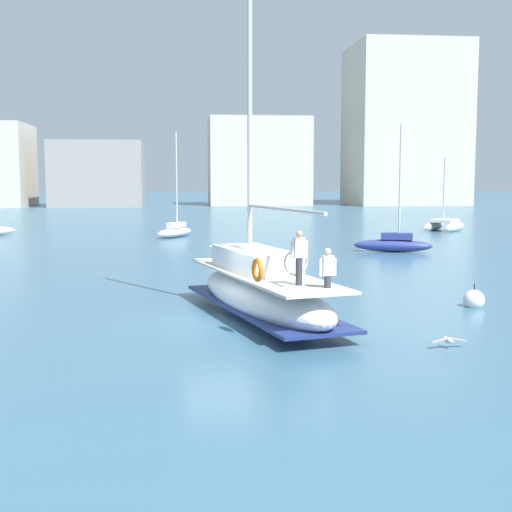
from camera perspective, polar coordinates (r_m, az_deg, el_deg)
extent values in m
plane|color=#38607A|center=(22.29, -2.65, -5.44)|extent=(400.00, 400.00, 0.00)
ellipsoid|color=white|center=(23.07, 0.53, -3.26)|extent=(4.71, 9.90, 1.40)
cube|color=navy|center=(23.13, 0.53, -4.03)|extent=(4.69, 9.72, 0.10)
cube|color=beige|center=(22.96, 0.54, -1.44)|extent=(4.41, 9.38, 0.08)
cube|color=white|center=(23.58, -0.09, -0.28)|extent=(2.70, 4.60, 0.70)
cylinder|color=silver|center=(24.06, -0.51, 13.53)|extent=(0.16, 0.16, 12.16)
cylinder|color=#B7B7BC|center=(21.21, 2.18, 3.77)|extent=(1.55, 5.61, 0.12)
cylinder|color=silver|center=(27.04, -2.83, 0.82)|extent=(0.89, 0.28, 0.06)
torus|color=orange|center=(20.03, 0.12, -1.12)|extent=(0.31, 0.71, 0.70)
cylinder|color=#33333D|center=(20.27, 3.47, -1.24)|extent=(0.20, 0.20, 0.80)
cube|color=white|center=(20.19, 3.48, 0.67)|extent=(0.36, 0.27, 0.56)
sphere|color=tan|center=(20.15, 3.49, 1.78)|extent=(0.20, 0.20, 0.20)
cylinder|color=white|center=(20.10, 2.91, 0.51)|extent=(0.09, 0.09, 0.50)
cylinder|color=white|center=(20.28, 4.05, 0.55)|extent=(0.09, 0.09, 0.50)
cylinder|color=#33333D|center=(19.88, 5.76, -2.06)|extent=(0.20, 0.20, 0.35)
cube|color=white|center=(19.82, 5.77, -0.76)|extent=(0.36, 0.27, 0.56)
sphere|color=beige|center=(19.78, 5.79, 0.36)|extent=(0.20, 0.20, 0.20)
cylinder|color=white|center=(19.73, 5.20, -0.93)|extent=(0.09, 0.09, 0.50)
cylinder|color=white|center=(19.93, 6.34, -0.88)|extent=(0.09, 0.09, 0.50)
torus|color=silver|center=(20.45, 3.20, -0.55)|extent=(0.75, 0.25, 0.76)
ellipsoid|color=white|center=(54.31, -6.54, 1.88)|extent=(3.29, 4.33, 0.72)
cube|color=white|center=(54.46, -6.42, 2.49)|extent=(1.54, 1.87, 0.40)
cylinder|color=silver|center=(54.43, -6.40, 6.07)|extent=(0.12, 0.12, 7.20)
ellipsoid|color=white|center=(62.11, 15.68, 2.27)|extent=(3.43, 4.05, 0.78)
ellipsoid|color=white|center=(62.67, 14.10, 2.35)|extent=(3.43, 4.05, 0.78)
cube|color=white|center=(62.35, 14.90, 2.76)|extent=(3.07, 3.19, 0.24)
cylinder|color=silver|center=(61.91, 14.87, 5.25)|extent=(0.12, 0.12, 5.19)
ellipsoid|color=navy|center=(44.21, 10.92, 0.82)|extent=(4.85, 2.63, 0.77)
cube|color=navy|center=(44.15, 11.24, 1.57)|extent=(2.03, 1.31, 0.40)
cylinder|color=silver|center=(44.00, 11.49, 5.84)|extent=(0.12, 0.12, 6.98)
ellipsoid|color=silver|center=(19.77, 15.22, -6.56)|extent=(0.22, 0.38, 0.16)
sphere|color=silver|center=(19.92, 14.96, -6.36)|extent=(0.11, 0.11, 0.11)
cone|color=gold|center=(19.98, 14.88, -6.35)|extent=(0.05, 0.07, 0.04)
cube|color=#9E9993|center=(19.65, 14.56, -6.56)|extent=(0.52, 0.20, 0.13)
cube|color=#9E9993|center=(19.89, 15.87, -6.45)|extent=(0.52, 0.20, 0.13)
sphere|color=silver|center=(26.25, 17.09, -3.42)|extent=(0.76, 0.76, 0.76)
cylinder|color=black|center=(26.20, 17.11, -2.77)|extent=(0.04, 0.04, 0.60)
cube|color=gray|center=(114.20, -12.57, 6.44)|extent=(14.00, 11.35, 10.07)
cube|color=beige|center=(117.13, 0.22, 7.58)|extent=(16.26, 10.21, 14.14)
cube|color=beige|center=(122.61, 11.84, 10.21)|extent=(17.86, 16.41, 26.15)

